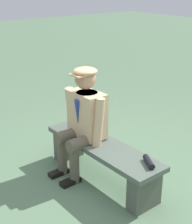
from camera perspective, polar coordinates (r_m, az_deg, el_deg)
name	(u,v)px	position (r m, az deg, el deg)	size (l,w,h in m)	color
ground_plane	(102,179)	(3.96, 0.98, -11.16)	(30.00, 30.00, 0.00)	#567556
bench	(102,156)	(3.80, 1.01, -7.40)	(1.56, 0.42, 0.44)	#4E5B4F
seated_man	(83,118)	(3.79, -2.22, -0.93)	(0.60, 0.58, 1.26)	#D1AF83
rolled_magazine	(149,162)	(3.38, 8.87, -8.27)	(0.06, 0.06, 0.21)	black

